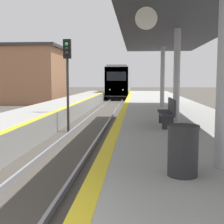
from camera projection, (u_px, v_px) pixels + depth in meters
train at (120, 82)px, 45.05m from camera, size 2.81×17.88×4.27m
signal_mid at (67, 68)px, 14.80m from camera, size 0.36×0.31×4.41m
station_canopy at (178, 27)px, 11.42m from camera, size 4.23×18.85×3.64m
trash_bin at (183, 150)px, 5.04m from camera, size 0.51×0.51×0.83m
bench at (168, 112)px, 10.43m from camera, size 0.44×1.75×0.92m
station_building at (9, 75)px, 33.81m from camera, size 12.02×7.81×6.04m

